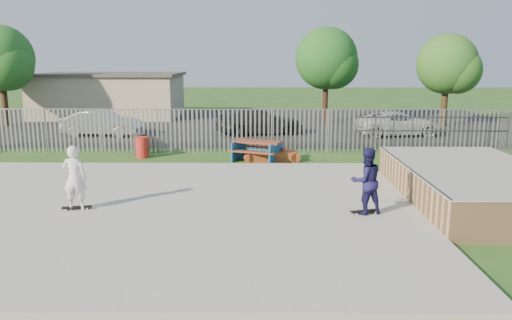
{
  "coord_description": "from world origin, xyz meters",
  "views": [
    {
      "loc": [
        3.11,
        -13.58,
        4.32
      ],
      "look_at": [
        2.95,
        2.0,
        1.1
      ],
      "focal_mm": 35.0,
      "sensor_mm": 36.0,
      "label": 1
    }
  ],
  "objects_px": {
    "skater_navy": "(366,181)",
    "tree_right": "(447,64)",
    "car_dark": "(259,121)",
    "car_white": "(398,124)",
    "skater_white": "(75,178)",
    "trash_bin_grey": "(140,144)",
    "tree_left": "(0,58)",
    "funbox": "(271,156)",
    "picnic_table": "(257,151)",
    "tree_mid": "(326,59)",
    "car_silver": "(102,123)",
    "trash_bin_red": "(142,147)"
  },
  "relations": [
    {
      "from": "trash_bin_red",
      "to": "car_silver",
      "type": "relative_size",
      "value": 0.21
    },
    {
      "from": "car_dark",
      "to": "skater_white",
      "type": "bearing_deg",
      "value": 148.25
    },
    {
      "from": "tree_left",
      "to": "tree_right",
      "type": "relative_size",
      "value": 1.09
    },
    {
      "from": "funbox",
      "to": "trash_bin_grey",
      "type": "height_order",
      "value": "trash_bin_grey"
    },
    {
      "from": "picnic_table",
      "to": "tree_mid",
      "type": "bearing_deg",
      "value": 91.71
    },
    {
      "from": "skater_navy",
      "to": "skater_white",
      "type": "distance_m",
      "value": 7.98
    },
    {
      "from": "trash_bin_red",
      "to": "skater_white",
      "type": "height_order",
      "value": "skater_white"
    },
    {
      "from": "car_silver",
      "to": "car_white",
      "type": "xyz_separation_m",
      "value": [
        16.55,
        0.3,
        -0.04
      ]
    },
    {
      "from": "car_dark",
      "to": "skater_white",
      "type": "height_order",
      "value": "skater_white"
    },
    {
      "from": "tree_right",
      "to": "car_white",
      "type": "bearing_deg",
      "value": -134.49
    },
    {
      "from": "tree_left",
      "to": "tree_right",
      "type": "height_order",
      "value": "tree_left"
    },
    {
      "from": "tree_right",
      "to": "skater_navy",
      "type": "xyz_separation_m",
      "value": [
        -8.79,
        -18.77,
        -2.83
      ]
    },
    {
      "from": "skater_navy",
      "to": "tree_right",
      "type": "bearing_deg",
      "value": -131.63
    },
    {
      "from": "picnic_table",
      "to": "funbox",
      "type": "bearing_deg",
      "value": 19.16
    },
    {
      "from": "car_white",
      "to": "skater_white",
      "type": "height_order",
      "value": "skater_white"
    },
    {
      "from": "car_white",
      "to": "tree_right",
      "type": "xyz_separation_m",
      "value": [
        3.94,
        4.01,
        3.2
      ]
    },
    {
      "from": "trash_bin_red",
      "to": "picnic_table",
      "type": "bearing_deg",
      "value": -6.76
    },
    {
      "from": "car_dark",
      "to": "tree_left",
      "type": "xyz_separation_m",
      "value": [
        -16.13,
        3.26,
        3.51
      ]
    },
    {
      "from": "trash_bin_grey",
      "to": "tree_left",
      "type": "distance_m",
      "value": 14.8
    },
    {
      "from": "car_white",
      "to": "tree_mid",
      "type": "height_order",
      "value": "tree_mid"
    },
    {
      "from": "car_silver",
      "to": "skater_white",
      "type": "relative_size",
      "value": 2.36
    },
    {
      "from": "picnic_table",
      "to": "trash_bin_red",
      "type": "relative_size",
      "value": 2.71
    },
    {
      "from": "funbox",
      "to": "skater_white",
      "type": "xyz_separation_m",
      "value": [
        -5.58,
        -7.44,
        0.86
      ]
    },
    {
      "from": "skater_white",
      "to": "trash_bin_red",
      "type": "bearing_deg",
      "value": -92.07
    },
    {
      "from": "car_dark",
      "to": "car_white",
      "type": "distance_m",
      "value": 7.79
    },
    {
      "from": "funbox",
      "to": "trash_bin_red",
      "type": "bearing_deg",
      "value": 167.46
    },
    {
      "from": "skater_white",
      "to": "tree_left",
      "type": "bearing_deg",
      "value": -60.92
    },
    {
      "from": "car_silver",
      "to": "tree_left",
      "type": "height_order",
      "value": "tree_left"
    },
    {
      "from": "skater_white",
      "to": "tree_right",
      "type": "bearing_deg",
      "value": -134.59
    },
    {
      "from": "car_dark",
      "to": "car_white",
      "type": "height_order",
      "value": "car_dark"
    },
    {
      "from": "funbox",
      "to": "tree_right",
      "type": "height_order",
      "value": "tree_right"
    },
    {
      "from": "picnic_table",
      "to": "car_silver",
      "type": "bearing_deg",
      "value": 163.4
    },
    {
      "from": "trash_bin_grey",
      "to": "funbox",
      "type": "bearing_deg",
      "value": -11.99
    },
    {
      "from": "car_white",
      "to": "skater_white",
      "type": "xyz_separation_m",
      "value": [
        -12.83,
        -14.48,
        0.38
      ]
    },
    {
      "from": "funbox",
      "to": "car_silver",
      "type": "distance_m",
      "value": 11.5
    },
    {
      "from": "picnic_table",
      "to": "tree_mid",
      "type": "relative_size",
      "value": 0.39
    },
    {
      "from": "picnic_table",
      "to": "car_dark",
      "type": "xyz_separation_m",
      "value": [
        0.07,
        7.39,
        0.31
      ]
    },
    {
      "from": "car_dark",
      "to": "car_white",
      "type": "bearing_deg",
      "value": -105.75
    },
    {
      "from": "picnic_table",
      "to": "skater_navy",
      "type": "height_order",
      "value": "skater_navy"
    },
    {
      "from": "trash_bin_red",
      "to": "funbox",
      "type": "bearing_deg",
      "value": -6.25
    },
    {
      "from": "car_white",
      "to": "tree_right",
      "type": "bearing_deg",
      "value": -52.35
    },
    {
      "from": "funbox",
      "to": "car_dark",
      "type": "xyz_separation_m",
      "value": [
        -0.53,
        7.41,
        0.54
      ]
    },
    {
      "from": "car_dark",
      "to": "tree_right",
      "type": "height_order",
      "value": "tree_right"
    },
    {
      "from": "trash_bin_red",
      "to": "tree_mid",
      "type": "xyz_separation_m",
      "value": [
        9.47,
        12.06,
        3.77
      ]
    },
    {
      "from": "trash_bin_red",
      "to": "tree_mid",
      "type": "distance_m",
      "value": 15.79
    },
    {
      "from": "funbox",
      "to": "skater_white",
      "type": "height_order",
      "value": "skater_white"
    },
    {
      "from": "tree_mid",
      "to": "car_white",
      "type": "bearing_deg",
      "value": -58.9
    },
    {
      "from": "picnic_table",
      "to": "car_white",
      "type": "bearing_deg",
      "value": 62.87
    },
    {
      "from": "funbox",
      "to": "tree_mid",
      "type": "relative_size",
      "value": 0.33
    },
    {
      "from": "car_dark",
      "to": "skater_navy",
      "type": "distance_m",
      "value": 15.42
    }
  ]
}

